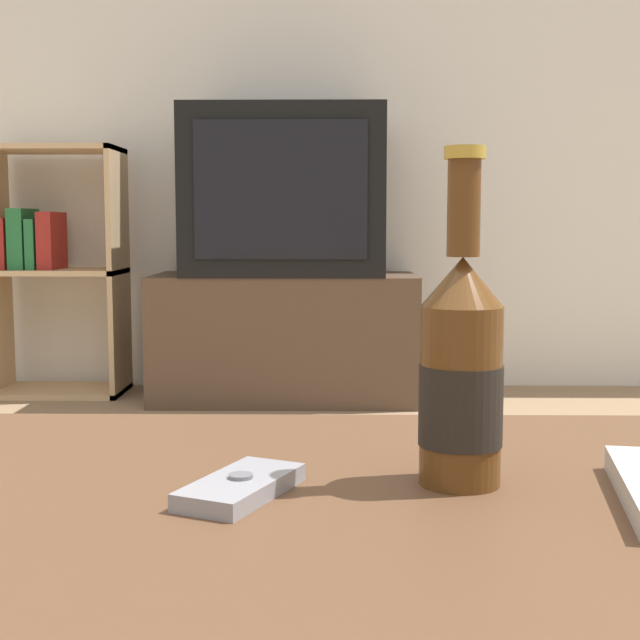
{
  "coord_description": "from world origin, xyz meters",
  "views": [
    {
      "loc": [
        0.05,
        -0.6,
        0.66
      ],
      "look_at": [
        0.03,
        0.4,
        0.55
      ],
      "focal_mm": 50.0,
      "sensor_mm": 36.0,
      "label": 1
    }
  ],
  "objects_px": {
    "tv_stand": "(285,337)",
    "beer_bottle": "(461,371)",
    "bookshelf": "(49,262)",
    "television": "(284,192)",
    "cell_phone": "(241,487)"
  },
  "relations": [
    {
      "from": "television",
      "to": "bookshelf",
      "type": "height_order",
      "value": "television"
    },
    {
      "from": "beer_bottle",
      "to": "cell_phone",
      "type": "xyz_separation_m",
      "value": [
        -0.17,
        -0.03,
        -0.08
      ]
    },
    {
      "from": "tv_stand",
      "to": "beer_bottle",
      "type": "distance_m",
      "value": 2.65
    },
    {
      "from": "bookshelf",
      "to": "cell_phone",
      "type": "bearing_deg",
      "value": -69.55
    },
    {
      "from": "bookshelf",
      "to": "tv_stand",
      "type": "bearing_deg",
      "value": -5.69
    },
    {
      "from": "bookshelf",
      "to": "cell_phone",
      "type": "distance_m",
      "value": 2.93
    },
    {
      "from": "tv_stand",
      "to": "beer_bottle",
      "type": "bearing_deg",
      "value": -83.87
    },
    {
      "from": "beer_bottle",
      "to": "cell_phone",
      "type": "distance_m",
      "value": 0.2
    },
    {
      "from": "beer_bottle",
      "to": "bookshelf",
      "type": "bearing_deg",
      "value": 113.81
    },
    {
      "from": "television",
      "to": "beer_bottle",
      "type": "bearing_deg",
      "value": -83.86
    },
    {
      "from": "cell_phone",
      "to": "beer_bottle",
      "type": "bearing_deg",
      "value": 35.14
    },
    {
      "from": "television",
      "to": "cell_phone",
      "type": "xyz_separation_m",
      "value": [
        0.11,
        -2.65,
        -0.32
      ]
    },
    {
      "from": "tv_stand",
      "to": "beer_bottle",
      "type": "xyz_separation_m",
      "value": [
        0.28,
        -2.62,
        0.31
      ]
    },
    {
      "from": "television",
      "to": "cell_phone",
      "type": "height_order",
      "value": "television"
    },
    {
      "from": "tv_stand",
      "to": "bookshelf",
      "type": "height_order",
      "value": "bookshelf"
    }
  ]
}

